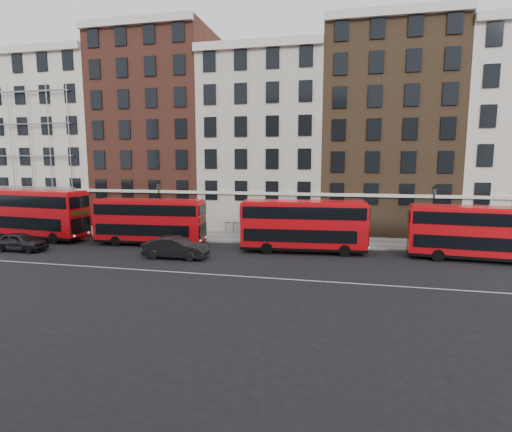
% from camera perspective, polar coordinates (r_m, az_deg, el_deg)
% --- Properties ---
extents(ground, '(120.00, 120.00, 0.00)m').
position_cam_1_polar(ground, '(28.77, -5.51, -7.18)').
color(ground, black).
rests_on(ground, ground).
extents(pavement, '(80.00, 5.00, 0.15)m').
position_cam_1_polar(pavement, '(38.61, -0.70, -3.12)').
color(pavement, slate).
rests_on(pavement, ground).
extents(kerb, '(80.00, 0.30, 0.16)m').
position_cam_1_polar(kerb, '(36.23, -1.61, -3.85)').
color(kerb, gray).
rests_on(kerb, ground).
extents(road_centre_line, '(70.00, 0.12, 0.01)m').
position_cam_1_polar(road_centre_line, '(26.94, -6.83, -8.24)').
color(road_centre_line, white).
rests_on(road_centre_line, ground).
extents(building_terrace, '(64.00, 11.95, 22.00)m').
position_cam_1_polar(building_terrace, '(45.25, 1.06, 11.44)').
color(building_terrace, beige).
rests_on(building_terrace, ground).
extents(bus_a, '(11.46, 3.83, 4.72)m').
position_cam_1_polar(bus_a, '(43.53, -29.35, 0.39)').
color(bus_a, red).
rests_on(bus_a, ground).
extents(bus_b, '(9.84, 2.90, 4.09)m').
position_cam_1_polar(bus_b, '(36.63, -14.98, -0.64)').
color(bus_b, red).
rests_on(bus_b, ground).
extents(bus_c, '(10.28, 3.25, 4.25)m').
position_cam_1_polar(bus_c, '(32.69, 6.74, -1.28)').
color(bus_c, red).
rests_on(bus_c, ground).
extents(bus_d, '(9.94, 3.07, 4.11)m').
position_cam_1_polar(bus_d, '(34.01, 29.10, -2.00)').
color(bus_d, red).
rests_on(bus_d, ground).
extents(car_rear, '(4.50, 1.82, 1.53)m').
position_cam_1_polar(car_rear, '(38.73, -30.62, -3.17)').
color(car_rear, '#242427').
rests_on(car_rear, ground).
extents(car_front, '(5.02, 1.82, 1.65)m').
position_cam_1_polar(car_front, '(31.48, -11.42, -4.44)').
color(car_front, black).
rests_on(car_front, ground).
extents(lamp_post_left, '(0.44, 0.44, 5.33)m').
position_cam_1_polar(lamp_post_left, '(39.72, -13.65, 1.35)').
color(lamp_post_left, black).
rests_on(lamp_post_left, pavement).
extents(lamp_post_right, '(0.44, 0.44, 5.33)m').
position_cam_1_polar(lamp_post_right, '(35.94, 23.95, 0.21)').
color(lamp_post_right, black).
rests_on(lamp_post_right, pavement).
extents(traffic_light, '(0.25, 0.45, 3.27)m').
position_cam_1_polar(traffic_light, '(37.56, 31.62, -0.96)').
color(traffic_light, black).
rests_on(traffic_light, pavement).
extents(iron_railings, '(6.60, 0.06, 1.00)m').
position_cam_1_polar(iron_railings, '(40.62, 0.00, -1.74)').
color(iron_railings, black).
rests_on(iron_railings, pavement).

